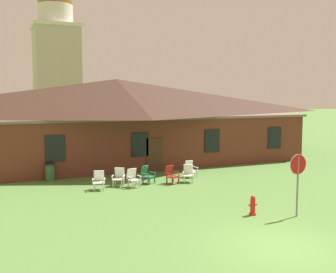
{
  "coord_description": "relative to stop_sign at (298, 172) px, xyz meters",
  "views": [
    {
      "loc": [
        -8.1,
        -9.94,
        4.75
      ],
      "look_at": [
        -0.31,
        8.3,
        2.74
      ],
      "focal_mm": 43.49,
      "sensor_mm": 36.0,
      "label": 1
    }
  ],
  "objects": [
    {
      "name": "lawn_chair_near_door",
      "position": [
        -4.91,
        7.97,
        -1.26
      ],
      "size": [
        0.83,
        0.86,
        0.96
      ],
      "color": "silver",
      "rests_on": "ground"
    },
    {
      "name": "trash_bin",
      "position": [
        -8.09,
        10.71,
        -1.26
      ],
      "size": [
        0.56,
        0.56,
        0.98
      ],
      "color": "#335638",
      "rests_on": "ground"
    },
    {
      "name": "lawn_chair_left_end",
      "position": [
        -4.31,
        7.44,
        -1.26
      ],
      "size": [
        0.7,
        0.74,
        0.96
      ],
      "color": "silver",
      "rests_on": "ground"
    },
    {
      "name": "lawn_chair_far_side",
      "position": [
        -1.13,
        7.41,
        -1.26
      ],
      "size": [
        0.8,
        0.84,
        0.96
      ],
      "color": "silver",
      "rests_on": "ground"
    },
    {
      "name": "fire_hydrant",
      "position": [
        -1.48,
        0.84,
        -1.38
      ],
      "size": [
        0.36,
        0.28,
        0.79
      ],
      "color": "red",
      "rests_on": "ground"
    },
    {
      "name": "lawn_chair_by_porch",
      "position": [
        -6.08,
        7.55,
        -1.26
      ],
      "size": [
        0.74,
        0.79,
        0.96
      ],
      "color": "white",
      "rests_on": "ground"
    },
    {
      "name": "dome_tower",
      "position": [
        -4.13,
        35.14,
        6.55
      ],
      "size": [
        5.18,
        5.18,
        18.25
      ],
      "color": "#BCB29E",
      "rests_on": "ground"
    },
    {
      "name": "ground_plane",
      "position": [
        -2.7,
        -2.43,
        -1.76
      ],
      "size": [
        200.0,
        200.0,
        0.0
      ],
      "primitive_type": "plane",
      "color": "#517A38"
    },
    {
      "name": "lawn_chair_under_eave",
      "position": [
        -0.42,
        8.61,
        -1.26
      ],
      "size": [
        0.7,
        0.74,
        0.96
      ],
      "color": "white",
      "rests_on": "ground"
    },
    {
      "name": "lawn_chair_middle",
      "position": [
        -3.33,
        8.0,
        -1.26
      ],
      "size": [
        0.83,
        0.86,
        0.96
      ],
      "color": "#28704C",
      "rests_on": "ground"
    },
    {
      "name": "lawn_chair_right_end",
      "position": [
        -2.14,
        7.46,
        -1.26
      ],
      "size": [
        0.76,
        0.81,
        0.96
      ],
      "color": "maroon",
      "rests_on": "ground"
    },
    {
      "name": "stop_sign",
      "position": [
        0.0,
        0.0,
        0.0
      ],
      "size": [
        0.81,
        0.07,
        2.47
      ],
      "color": "slate",
      "rests_on": "ground"
    },
    {
      "name": "brick_building",
      "position": [
        -2.7,
        16.01,
        1.25
      ],
      "size": [
        26.21,
        10.4,
        5.9
      ],
      "color": "brown",
      "rests_on": "ground"
    }
  ]
}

